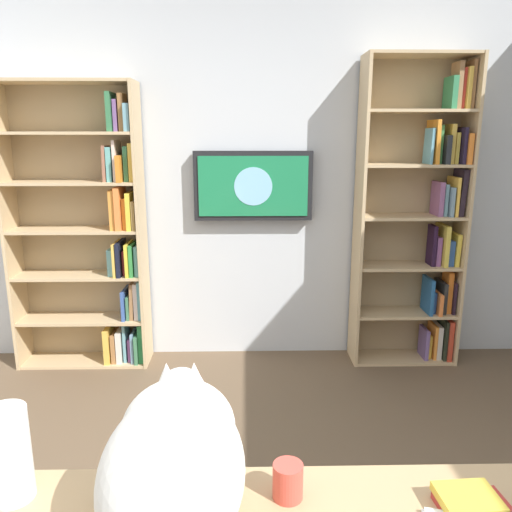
{
  "coord_description": "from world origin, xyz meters",
  "views": [
    {
      "loc": [
        -0.01,
        1.48,
        1.66
      ],
      "look_at": [
        -0.06,
        -1.02,
        1.06
      ],
      "focal_mm": 35.1,
      "sensor_mm": 36.0,
      "label": 1
    }
  ],
  "objects": [
    {
      "name": "paper_towel_roll",
      "position": [
        0.6,
        0.33,
        0.86
      ],
      "size": [
        0.11,
        0.11,
        0.25
      ],
      "primitive_type": "cylinder",
      "color": "white",
      "rests_on": "desk"
    },
    {
      "name": "coffee_mug",
      "position": [
        -0.12,
        0.35,
        0.78
      ],
      "size": [
        0.08,
        0.08,
        0.1
      ],
      "primitive_type": "cylinder",
      "color": "#D84C3F",
      "rests_on": "desk"
    },
    {
      "name": "cat",
      "position": [
        0.16,
        0.42,
        0.91
      ],
      "size": [
        0.34,
        0.65,
        0.35
      ],
      "color": "white",
      "rests_on": "desk"
    },
    {
      "name": "wall_mounted_tv",
      "position": [
        -0.07,
        -2.15,
        1.31
      ],
      "size": [
        0.85,
        0.07,
        0.5
      ],
      "color": "black"
    },
    {
      "name": "bookshelf_right",
      "position": [
        1.07,
        -2.06,
        0.97
      ],
      "size": [
        0.94,
        0.28,
        2.02
      ],
      "color": "tan",
      "rests_on": "ground"
    },
    {
      "name": "wall_back",
      "position": [
        0.0,
        -2.23,
        1.35
      ],
      "size": [
        4.52,
        0.06,
        2.7
      ],
      "primitive_type": "cube",
      "color": "silver",
      "rests_on": "ground"
    },
    {
      "name": "bookshelf_left",
      "position": [
        -1.28,
        -2.06,
        1.08
      ],
      "size": [
        0.76,
        0.28,
        2.2
      ],
      "color": "tan",
      "rests_on": "ground"
    },
    {
      "name": "desk_book_stack",
      "position": [
        -0.58,
        0.41,
        0.76
      ],
      "size": [
        0.19,
        0.13,
        0.05
      ],
      "color": "#B7332D",
      "rests_on": "desk"
    }
  ]
}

